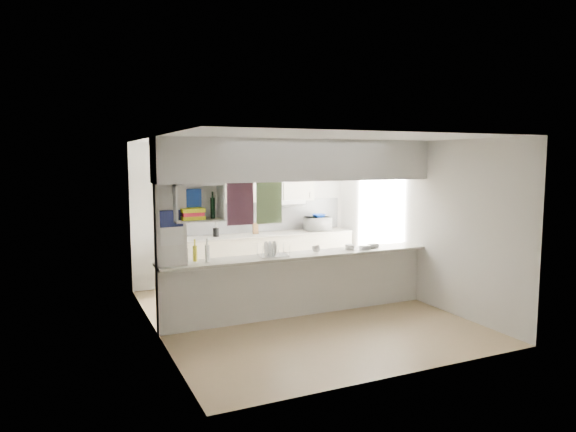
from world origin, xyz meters
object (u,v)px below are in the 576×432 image
dish_rack (273,250)px  wine_bottles (196,254)px  microwave (318,224)px  bowl (319,216)px

dish_rack → wine_bottles: 1.12m
microwave → bowl: bearing=102.5°
microwave → dish_rack: 2.73m
microwave → dish_rack: bearing=55.8°
bowl → microwave: bearing=95.1°
bowl → dish_rack: 2.71m
bowl → wine_bottles: (-2.93, -1.98, -0.18)m
microwave → wine_bottles: (-2.93, -2.02, -0.02)m
dish_rack → microwave: bearing=54.7°
wine_bottles → bowl: bearing=34.0°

